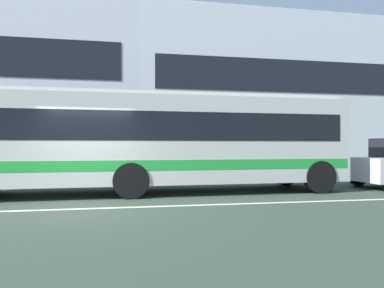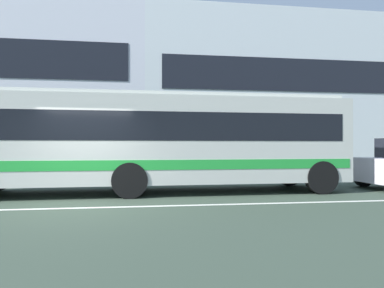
{
  "view_description": "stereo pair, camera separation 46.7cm",
  "coord_description": "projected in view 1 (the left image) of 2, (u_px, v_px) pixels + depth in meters",
  "views": [
    {
      "loc": [
        1.0,
        -8.54,
        1.46
      ],
      "look_at": [
        3.06,
        2.29,
        1.52
      ],
      "focal_mm": 33.24,
      "sensor_mm": 36.0,
      "label": 1
    },
    {
      "loc": [
        1.46,
        -8.62,
        1.46
      ],
      "look_at": [
        3.06,
        2.29,
        1.52
      ],
      "focal_mm": 33.24,
      "sensor_mm": 36.0,
      "label": 2
    }
  ],
  "objects": [
    {
      "name": "apartment_block_right",
      "position": [
        290.0,
        102.0,
        27.55
      ],
      "size": [
        23.84,
        11.3,
        9.83
      ],
      "color": "silver",
      "rests_on": "ground_plane"
    },
    {
      "name": "lane_centre_line",
      "position": [
        81.0,
        209.0,
        8.2
      ],
      "size": [
        60.0,
        0.16,
        0.01
      ],
      "primitive_type": "cube",
      "color": "silver",
      "rests_on": "ground_plane"
    },
    {
      "name": "ground_plane",
      "position": [
        81.0,
        209.0,
        8.2
      ],
      "size": [
        160.0,
        160.0,
        0.0
      ],
      "primitive_type": "plane",
      "color": "#354436"
    },
    {
      "name": "transit_bus",
      "position": [
        154.0,
        139.0,
        11.09
      ],
      "size": [
        12.06,
        2.78,
        3.04
      ],
      "color": "beige",
      "rests_on": "ground_plane"
    }
  ]
}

